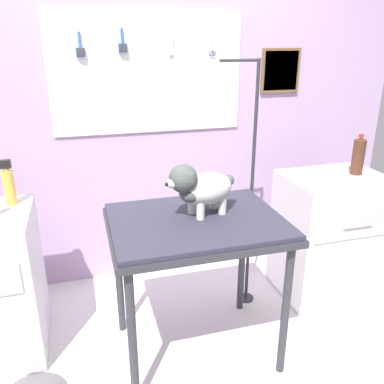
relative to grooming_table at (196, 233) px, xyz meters
name	(u,v)px	position (x,y,z in m)	size (l,w,h in m)	color
rear_wall_panel	(142,126)	(-0.12, 0.98, 0.40)	(4.00, 0.11, 2.30)	#B295BC
grooming_table	(196,233)	(0.00, 0.00, 0.00)	(0.93, 0.71, 0.86)	#2D2D33
grooming_arm	(250,200)	(0.48, 0.37, 0.00)	(0.30, 0.11, 1.64)	#2D2D33
dog	(200,187)	(0.03, 0.04, 0.25)	(0.41, 0.26, 0.30)	silver
cabinet_right	(329,235)	(1.09, 0.34, -0.33)	(0.68, 0.54, 0.88)	silver
spray_bottle_tall	(9,186)	(-0.96, 0.46, 0.21)	(0.06, 0.06, 0.26)	gold
soda_bottle	(358,156)	(1.24, 0.35, 0.24)	(0.08, 0.08, 0.28)	#4B2A1B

